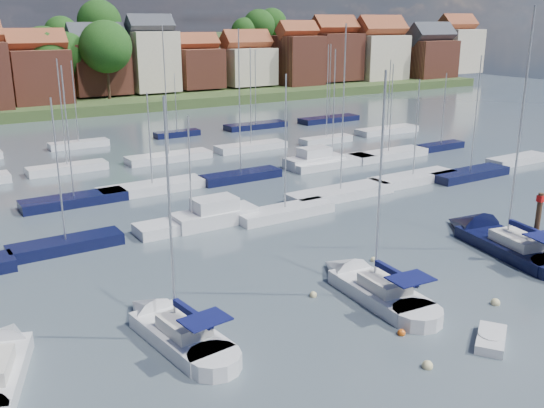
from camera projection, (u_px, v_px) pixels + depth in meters
ground at (176, 168)px, 68.37m from camera, size 260.00×260.00×0.00m
sailboat_left at (170, 329)px, 32.00m from camera, size 3.74×10.28×13.73m
sailboat_centre at (367, 286)px, 37.15m from camera, size 3.60×10.88×14.58m
sailboat_navy at (494, 240)px, 45.04m from camera, size 6.09×13.82×18.45m
tender at (491, 339)px, 31.17m from camera, size 3.21×2.79×0.64m
timber_piling at (535, 239)px, 41.74m from camera, size 0.40×0.40×7.07m
buoy_b at (427, 368)px, 29.08m from camera, size 0.54×0.54×0.54m
buoy_c at (401, 335)px, 32.12m from camera, size 0.43×0.43×0.43m
buoy_d at (495, 304)px, 35.55m from camera, size 0.54×0.54×0.54m
buoy_e at (374, 261)px, 41.92m from camera, size 0.43×0.43×0.43m
buoy_h at (313, 297)px, 36.55m from camera, size 0.45×0.45×0.45m
marina_field at (210, 171)px, 65.30m from camera, size 79.62×41.41×15.93m
far_shore_town at (24, 70)px, 143.05m from camera, size 212.46×90.00×22.27m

